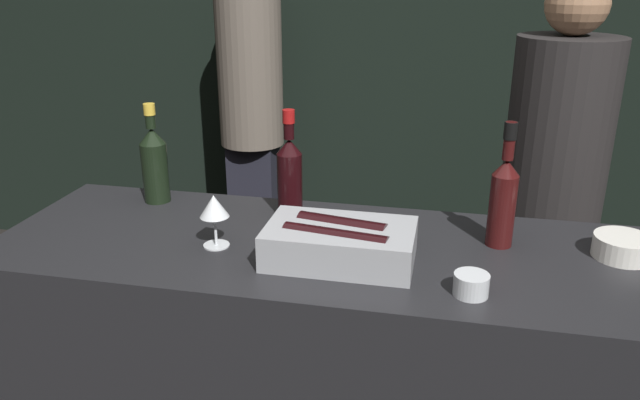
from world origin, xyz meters
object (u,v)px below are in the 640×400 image
(ice_bin_with_bottles, at_px, (340,242))
(candle_votive, at_px, (471,284))
(red_wine_bottle_tall, at_px, (290,173))
(red_wine_bottle_black_foil, at_px, (503,197))
(wine_glass, at_px, (214,208))
(champagne_bottle, at_px, (154,162))
(person_blond_tee, at_px, (551,192))
(bowl_white, at_px, (623,246))
(person_in_hoodie, at_px, (251,110))

(ice_bin_with_bottles, distance_m, candle_votive, 0.36)
(red_wine_bottle_tall, bearing_deg, red_wine_bottle_black_foil, -8.46)
(wine_glass, distance_m, champagne_bottle, 0.43)
(wine_glass, relative_size, person_blond_tee, 0.09)
(red_wine_bottle_black_foil, xyz_separation_m, person_blond_tee, (0.23, 0.64, -0.20))
(candle_votive, distance_m, red_wine_bottle_black_foil, 0.34)
(ice_bin_with_bottles, distance_m, person_blond_tee, 1.05)
(bowl_white, height_order, person_in_hoodie, person_in_hoodie)
(wine_glass, height_order, candle_votive, wine_glass)
(ice_bin_with_bottles, relative_size, champagne_bottle, 1.19)
(bowl_white, distance_m, champagne_bottle, 1.41)
(bowl_white, bearing_deg, red_wine_bottle_tall, 173.51)
(candle_votive, xyz_separation_m, champagne_bottle, (-1.00, 0.42, 0.11))
(candle_votive, distance_m, person_in_hoodie, 2.11)
(red_wine_bottle_tall, bearing_deg, candle_votive, -36.21)
(champagne_bottle, height_order, red_wine_bottle_tall, red_wine_bottle_tall)
(candle_votive, bearing_deg, person_in_hoodie, 122.14)
(red_wine_bottle_black_foil, bearing_deg, wine_glass, -167.16)
(person_blond_tee, bearing_deg, bowl_white, -103.88)
(bowl_white, distance_m, candle_votive, 0.49)
(red_wine_bottle_black_foil, bearing_deg, person_blond_tee, 70.51)
(wine_glass, bearing_deg, person_blond_tee, 39.37)
(ice_bin_with_bottles, distance_m, bowl_white, 0.75)
(red_wine_bottle_black_foil, bearing_deg, red_wine_bottle_tall, 171.54)
(ice_bin_with_bottles, xyz_separation_m, bowl_white, (0.73, 0.18, -0.02))
(candle_votive, relative_size, person_in_hoodie, 0.05)
(bowl_white, xyz_separation_m, red_wine_bottle_tall, (-0.94, 0.11, 0.11))
(wine_glass, bearing_deg, red_wine_bottle_tall, 62.03)
(bowl_white, xyz_separation_m, person_in_hoodie, (-1.52, 1.49, -0.03))
(candle_votive, height_order, red_wine_bottle_tall, red_wine_bottle_tall)
(red_wine_bottle_black_foil, height_order, person_blond_tee, person_blond_tee)
(red_wine_bottle_black_foil, height_order, champagne_bottle, red_wine_bottle_black_foil)
(candle_votive, bearing_deg, ice_bin_with_bottles, 161.13)
(wine_glass, height_order, person_blond_tee, person_blond_tee)
(red_wine_bottle_tall, bearing_deg, bowl_white, -6.49)
(person_in_hoodie, bearing_deg, candle_votive, -70.76)
(person_in_hoodie, xyz_separation_m, person_blond_tee, (1.43, -0.84, -0.05))
(ice_bin_with_bottles, xyz_separation_m, red_wine_bottle_tall, (-0.21, 0.28, 0.08))
(ice_bin_with_bottles, bearing_deg, red_wine_bottle_black_foil, 24.74)
(red_wine_bottle_black_foil, xyz_separation_m, champagne_bottle, (-1.08, 0.12, -0.01))
(person_in_hoodie, bearing_deg, bowl_white, -57.48)
(red_wine_bottle_tall, relative_size, person_in_hoodie, 0.18)
(ice_bin_with_bottles, relative_size, person_in_hoodie, 0.21)
(person_in_hoodie, distance_m, person_blond_tee, 1.66)
(ice_bin_with_bottles, distance_m, red_wine_bottle_tall, 0.36)
(candle_votive, bearing_deg, bowl_white, 36.39)
(red_wine_bottle_black_foil, relative_size, red_wine_bottle_tall, 1.05)
(champagne_bottle, bearing_deg, ice_bin_with_bottles, -24.87)
(person_blond_tee, bearing_deg, champagne_bottle, 179.91)
(candle_votive, height_order, red_wine_bottle_black_foil, red_wine_bottle_black_foil)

